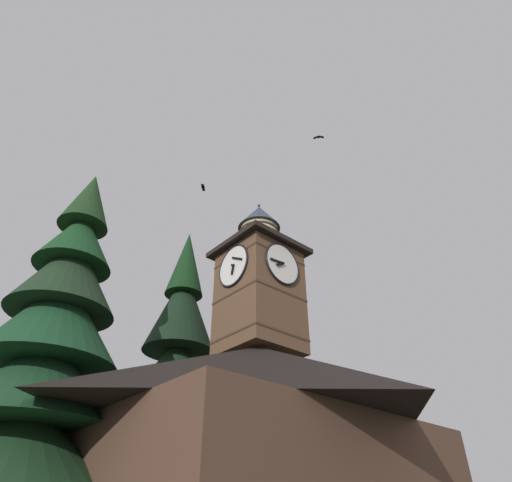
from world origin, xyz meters
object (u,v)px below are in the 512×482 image
object	(u,v)px
building_main	(259,446)
flying_bird_high	(319,137)
clock_tower	(259,284)
moon	(150,402)
flying_bird_low	(203,187)
pine_tree_aside	(49,354)
pine_tree_behind	(174,390)

from	to	relation	value
building_main	flying_bird_high	size ratio (longest dim) A/B	21.12
clock_tower	moon	size ratio (longest dim) A/B	4.95
flying_bird_low	flying_bird_high	bearing A→B (deg)	136.49
pine_tree_aside	flying_bird_high	size ratio (longest dim) A/B	25.79
building_main	flying_bird_high	bearing A→B (deg)	162.14
clock_tower	pine_tree_behind	distance (m)	6.54
pine_tree_aside	flying_bird_low	bearing A→B (deg)	-176.01
flying_bird_high	flying_bird_low	bearing A→B (deg)	-43.51
flying_bird_low	pine_tree_aside	bearing A→B (deg)	3.99
clock_tower	flying_bird_high	bearing A→B (deg)	146.30
pine_tree_aside	flying_bird_high	distance (m)	19.69
pine_tree_behind	building_main	bearing A→B (deg)	96.27
moon	flying_bird_high	world-z (taller)	flying_bird_high
clock_tower	building_main	bearing A→B (deg)	46.40
flying_bird_high	flying_bird_low	size ratio (longest dim) A/B	1.10
building_main	pine_tree_aside	distance (m)	8.42
pine_tree_aside	pine_tree_behind	bearing A→B (deg)	-160.76
building_main	moon	distance (m)	48.72
pine_tree_behind	pine_tree_aside	bearing A→B (deg)	19.24
clock_tower	pine_tree_aside	world-z (taller)	clock_tower
building_main	clock_tower	bearing A→B (deg)	-133.60
pine_tree_aside	clock_tower	bearing A→B (deg)	164.07
pine_tree_behind	flying_bird_high	size ratio (longest dim) A/B	27.46
building_main	pine_tree_aside	size ratio (longest dim) A/B	0.82
building_main	clock_tower	size ratio (longest dim) A/B	1.46
flying_bird_low	clock_tower	bearing A→B (deg)	125.37
pine_tree_behind	moon	world-z (taller)	moon
building_main	pine_tree_behind	bearing A→B (deg)	-83.73
clock_tower	pine_tree_behind	size ratio (longest dim) A/B	0.53
building_main	moon	size ratio (longest dim) A/B	7.25
pine_tree_aside	flying_bird_high	world-z (taller)	flying_bird_high
clock_tower	moon	world-z (taller)	moon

